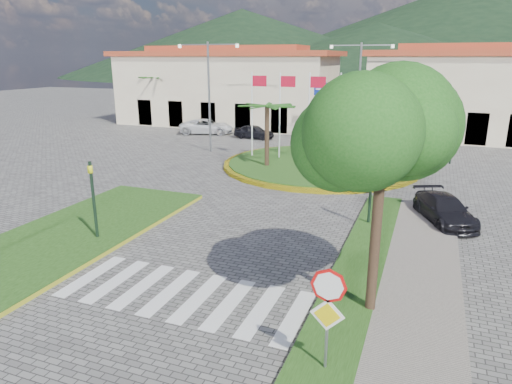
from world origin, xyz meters
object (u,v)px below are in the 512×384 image
(deciduous_tree, at_px, (384,131))
(white_van, at_px, (207,126))
(car_dark_a, at_px, (254,132))
(car_side_right, at_px, (445,209))
(car_dark_b, at_px, (381,134))
(roundabout_island, at_px, (320,164))
(stop_sign, at_px, (328,305))

(deciduous_tree, height_order, white_van, deciduous_tree)
(car_dark_a, bearing_deg, car_side_right, -131.67)
(car_dark_b, bearing_deg, white_van, 105.22)
(deciduous_tree, distance_m, white_van, 32.54)
(car_side_right, bearing_deg, car_dark_b, 80.48)
(roundabout_island, xyz_separation_m, deciduous_tree, (5.50, -17.00, 5.00))
(roundabout_island, bearing_deg, stop_sign, -76.27)
(white_van, xyz_separation_m, car_dark_a, (5.08, -0.78, -0.08))
(roundabout_island, xyz_separation_m, car_side_right, (7.50, -8.34, 0.41))
(white_van, bearing_deg, deciduous_tree, -163.07)
(stop_sign, xyz_separation_m, car_side_right, (2.60, 11.69, -1.20))
(car_dark_a, relative_size, car_dark_b, 1.02)
(car_dark_b, xyz_separation_m, car_side_right, (4.92, -19.79, 0.01))
(white_van, distance_m, car_dark_a, 5.14)
(white_van, xyz_separation_m, car_side_right, (20.58, -17.68, -0.10))
(white_van, relative_size, car_dark_a, 1.39)
(car_dark_a, xyz_separation_m, car_side_right, (15.50, -16.90, -0.02))
(stop_sign, xyz_separation_m, car_dark_a, (-12.90, 28.59, -1.18))
(deciduous_tree, height_order, car_dark_a, deciduous_tree)
(car_side_right, bearing_deg, car_dark_a, 109.04)
(deciduous_tree, xyz_separation_m, car_dark_b, (-2.92, 28.45, -4.60))
(roundabout_island, distance_m, car_side_right, 11.22)
(car_dark_b, height_order, car_side_right, car_side_right)
(car_dark_b, distance_m, car_side_right, 20.39)
(stop_sign, bearing_deg, deciduous_tree, 78.82)
(roundabout_island, distance_m, deciduous_tree, 18.55)
(stop_sign, relative_size, deciduous_tree, 0.39)
(white_van, height_order, car_dark_a, white_van)
(deciduous_tree, height_order, car_side_right, deciduous_tree)
(car_dark_a, bearing_deg, white_van, 87.08)
(roundabout_island, distance_m, car_dark_a, 11.73)
(stop_sign, distance_m, car_side_right, 12.04)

